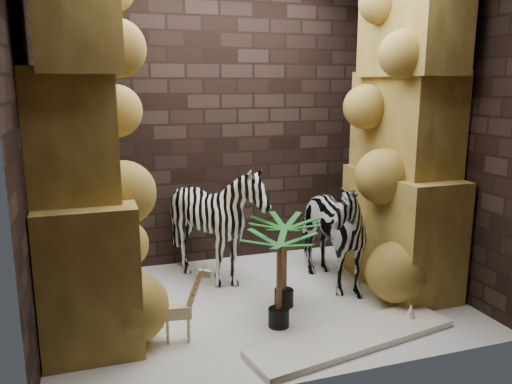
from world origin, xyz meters
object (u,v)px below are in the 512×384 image
object	(u,v)px
palm_front	(284,262)
palm_back	(279,280)
zebra_left	(217,229)
zebra_right	(325,221)
giraffe_toy	(177,304)
surfboard	(353,338)

from	to	relation	value
palm_front	palm_back	size ratio (longest dim) A/B	1.03
zebra_left	palm_front	distance (m)	0.84
zebra_right	palm_back	world-z (taller)	zebra_right
zebra_left	giraffe_toy	xyz separation A→B (m)	(-0.57, -1.05, -0.24)
giraffe_toy	palm_back	world-z (taller)	palm_back
zebra_right	palm_back	xyz separation A→B (m)	(-0.72, -0.66, -0.25)
palm_back	surfboard	world-z (taller)	palm_back
palm_front	surfboard	xyz separation A→B (m)	(0.27, -0.74, -0.38)
zebra_right	palm_front	size ratio (longest dim) A/B	1.59
palm_front	palm_back	xyz separation A→B (m)	(-0.18, -0.34, -0.01)
palm_front	palm_back	distance (m)	0.39
zebra_left	surfboard	distance (m)	1.70
zebra_left	palm_front	bearing A→B (deg)	-44.82
zebra_right	zebra_left	world-z (taller)	zebra_right
zebra_left	palm_back	size ratio (longest dim) A/B	1.53
zebra_left	surfboard	xyz separation A→B (m)	(0.69, -1.46, -0.52)
giraffe_toy	palm_back	xyz separation A→B (m)	(0.81, -0.01, 0.09)
zebra_right	palm_back	size ratio (longest dim) A/B	1.64
surfboard	zebra_left	bearing A→B (deg)	104.72
palm_back	zebra_right	bearing A→B (deg)	42.82
zebra_right	giraffe_toy	xyz separation A→B (m)	(-1.53, -0.66, -0.34)
zebra_right	surfboard	size ratio (longest dim) A/B	0.75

